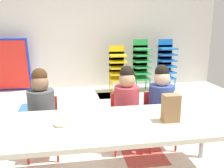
{
  "coord_description": "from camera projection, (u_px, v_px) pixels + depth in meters",
  "views": [
    {
      "loc": [
        -0.27,
        -2.65,
        1.33
      ],
      "look_at": [
        0.08,
        -0.64,
        0.83
      ],
      "focal_mm": 39.14,
      "sensor_mm": 36.0,
      "label": 1
    }
  ],
  "objects": [
    {
      "name": "kid_chair_blue_stack",
      "position": [
        166.0,
        62.0,
        5.02
      ],
      "size": [
        0.32,
        0.3,
        1.04
      ],
      "color": "blue",
      "rests_on": "ground_plane"
    },
    {
      "name": "seated_child_near_camera",
      "position": [
        41.0,
        105.0,
        2.4
      ],
      "size": [
        0.32,
        0.31,
        0.92
      ],
      "color": "red",
      "rests_on": "ground_plane"
    },
    {
      "name": "paper_plate_center_table",
      "position": [
        4.0,
        140.0,
        1.61
      ],
      "size": [
        0.18,
        0.18,
        0.01
      ],
      "primitive_type": "cylinder",
      "color": "white",
      "rests_on": "craft_table"
    },
    {
      "name": "donut_powdered_loose",
      "position": [
        60.0,
        124.0,
        1.85
      ],
      "size": [
        0.1,
        0.1,
        0.03
      ],
      "primitive_type": "torus",
      "color": "white",
      "rests_on": "craft_table"
    },
    {
      "name": "kid_chair_green_stack",
      "position": [
        141.0,
        63.0,
        4.93
      ],
      "size": [
        0.32,
        0.3,
        1.04
      ],
      "color": "green",
      "rests_on": "ground_plane"
    },
    {
      "name": "folded_activity_table",
      "position": [
        6.0,
        66.0,
        4.83
      ],
      "size": [
        0.9,
        0.29,
        1.09
      ],
      "color": "#1E33BF",
      "rests_on": "ground_plane"
    },
    {
      "name": "kid_chair_yellow_stack",
      "position": [
        117.0,
        66.0,
        4.86
      ],
      "size": [
        0.32,
        0.3,
        0.92
      ],
      "color": "yellow",
      "rests_on": "ground_plane"
    },
    {
      "name": "back_wall",
      "position": [
        82.0,
        28.0,
        5.11
      ],
      "size": [
        5.88,
        0.1,
        2.5
      ],
      "primitive_type": "cube",
      "color": "beige",
      "rests_on": "ground_plane"
    },
    {
      "name": "seated_child_middle_seat",
      "position": [
        126.0,
        101.0,
        2.54
      ],
      "size": [
        0.32,
        0.31,
        0.92
      ],
      "color": "red",
      "rests_on": "ground_plane"
    },
    {
      "name": "donut_powdered_on_plate",
      "position": [
        68.0,
        117.0,
        1.97
      ],
      "size": [
        0.11,
        0.11,
        0.03
      ],
      "primitive_type": "torus",
      "color": "white",
      "rests_on": "craft_table"
    },
    {
      "name": "paper_bag_brown",
      "position": [
        171.0,
        108.0,
        1.92
      ],
      "size": [
        0.13,
        0.09,
        0.22
      ],
      "primitive_type": "cube",
      "color": "#9E754C",
      "rests_on": "craft_table"
    },
    {
      "name": "craft_table",
      "position": [
        111.0,
        128.0,
        1.92
      ],
      "size": [
        2.14,
        0.75,
        0.58
      ],
      "color": "beige",
      "rests_on": "ground_plane"
    },
    {
      "name": "seated_child_far_right",
      "position": [
        161.0,
        99.0,
        2.6
      ],
      "size": [
        0.32,
        0.31,
        0.92
      ],
      "color": "red",
      "rests_on": "ground_plane"
    },
    {
      "name": "paper_plate_near_edge",
      "position": [
        68.0,
        119.0,
        1.97
      ],
      "size": [
        0.18,
        0.18,
        0.01
      ],
      "primitive_type": "cylinder",
      "color": "white",
      "rests_on": "craft_table"
    },
    {
      "name": "ground_plane",
      "position": [
        96.0,
        140.0,
        2.89
      ],
      "size": [
        5.88,
        5.24,
        0.02
      ],
      "color": "silver"
    }
  ]
}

